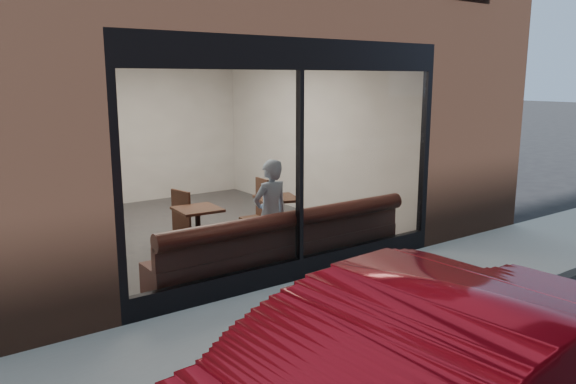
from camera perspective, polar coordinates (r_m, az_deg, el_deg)
ground at (r=6.39m, az=12.64°, el=-13.81°), size 120.00×120.00×0.00m
sidewalk_near at (r=7.02m, az=6.42°, el=-11.15°), size 40.00×2.00×0.01m
kerb_near at (r=6.33m, az=13.01°, el=-13.46°), size 40.00×0.10×0.12m
host_building_pier_right at (r=14.35m, az=-1.21°, el=7.10°), size 2.50×12.00×3.20m
host_building_backfill at (r=15.44m, az=-19.42°, el=6.77°), size 5.00×6.00×3.20m
cafe_floor at (r=10.16m, az=-8.95°, el=-3.94°), size 6.00×6.00×0.00m
cafe_ceiling at (r=9.81m, az=-9.54°, el=14.21°), size 6.00×6.00×0.00m
cafe_wall_back at (r=12.59m, az=-15.43°, el=6.08°), size 5.00×0.00×5.00m
cafe_wall_left at (r=9.03m, az=-23.49°, el=3.55°), size 0.00×6.00×6.00m
cafe_wall_right at (r=11.20m, az=2.26°, el=5.85°), size 0.00×6.00×6.00m
storefront_kick at (r=7.72m, az=1.16°, el=-7.79°), size 5.00×0.10×0.30m
storefront_header at (r=7.29m, az=1.25°, el=13.85°), size 5.00×0.10×0.40m
storefront_mullion at (r=7.38m, az=1.20°, el=2.52°), size 0.06×0.10×2.50m
storefront_glass at (r=7.35m, az=1.34°, el=2.49°), size 4.80×0.00×4.80m
banquette at (r=8.00m, az=-0.58°, el=-6.52°), size 4.00×0.55×0.45m
person at (r=7.97m, az=-1.78°, el=-2.33°), size 0.60×0.42×1.59m
cafe_table_left at (r=8.65m, az=-9.18°, el=-1.74°), size 0.68×0.68×0.04m
cafe_table_right at (r=9.32m, az=-1.13°, el=-0.65°), size 0.82×0.82×0.04m
cafe_chair_left at (r=9.12m, az=-11.67°, el=-4.39°), size 0.54×0.54×0.04m
cafe_chair_right at (r=10.03m, az=-3.54°, el=-2.72°), size 0.39×0.39×0.04m
wall_poster at (r=8.00m, az=-21.38°, el=1.83°), size 0.02×0.54×0.72m
parked_car at (r=4.16m, az=18.99°, el=-17.32°), size 4.56×1.85×1.47m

